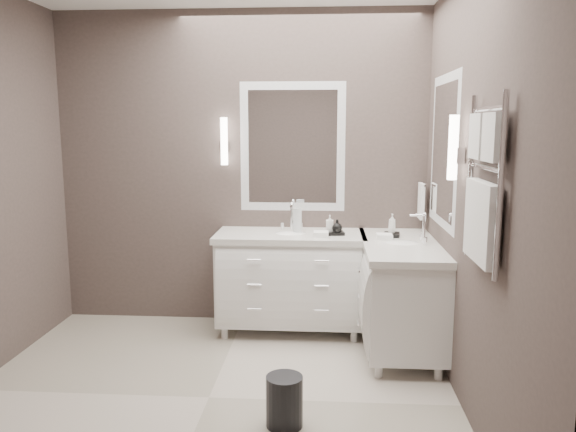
# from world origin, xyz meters

# --- Properties ---
(floor) EXTENTS (3.20, 3.00, 0.01)m
(floor) POSITION_xyz_m (0.00, 0.00, -0.01)
(floor) COLOR beige
(floor) RESTS_ON ground
(wall_back) EXTENTS (3.20, 0.01, 2.70)m
(wall_back) POSITION_xyz_m (0.00, 1.50, 1.35)
(wall_back) COLOR #473C39
(wall_back) RESTS_ON floor
(wall_front) EXTENTS (3.20, 0.01, 2.70)m
(wall_front) POSITION_xyz_m (0.00, -1.50, 1.35)
(wall_front) COLOR #473C39
(wall_front) RESTS_ON floor
(wall_right) EXTENTS (0.01, 3.00, 2.70)m
(wall_right) POSITION_xyz_m (1.60, 0.00, 1.35)
(wall_right) COLOR #473C39
(wall_right) RESTS_ON floor
(vanity_back) EXTENTS (1.24, 0.59, 0.97)m
(vanity_back) POSITION_xyz_m (0.45, 1.23, 0.49)
(vanity_back) COLOR white
(vanity_back) RESTS_ON floor
(vanity_right) EXTENTS (0.59, 1.24, 0.97)m
(vanity_right) POSITION_xyz_m (1.33, 0.90, 0.49)
(vanity_right) COLOR white
(vanity_right) RESTS_ON floor
(mirror_back) EXTENTS (0.90, 0.02, 1.10)m
(mirror_back) POSITION_xyz_m (0.45, 1.49, 1.55)
(mirror_back) COLOR white
(mirror_back) RESTS_ON wall_back
(mirror_right) EXTENTS (0.02, 0.90, 1.10)m
(mirror_right) POSITION_xyz_m (1.59, 0.80, 1.55)
(mirror_right) COLOR white
(mirror_right) RESTS_ON wall_right
(sconce_back) EXTENTS (0.06, 0.06, 0.40)m
(sconce_back) POSITION_xyz_m (-0.13, 1.43, 1.59)
(sconce_back) COLOR white
(sconce_back) RESTS_ON wall_back
(sconce_right) EXTENTS (0.06, 0.06, 0.40)m
(sconce_right) POSITION_xyz_m (1.53, 0.22, 1.59)
(sconce_right) COLOR white
(sconce_right) RESTS_ON wall_right
(towel_bar_corner) EXTENTS (0.03, 0.22, 0.30)m
(towel_bar_corner) POSITION_xyz_m (1.54, 1.36, 1.12)
(towel_bar_corner) COLOR white
(towel_bar_corner) RESTS_ON wall_right
(towel_ladder) EXTENTS (0.06, 0.58, 0.90)m
(towel_ladder) POSITION_xyz_m (1.55, -0.40, 1.39)
(towel_ladder) COLOR white
(towel_ladder) RESTS_ON wall_right
(waste_bin) EXTENTS (0.28, 0.28, 0.30)m
(waste_bin) POSITION_xyz_m (0.51, -0.30, 0.15)
(waste_bin) COLOR black
(waste_bin) RESTS_ON floor
(amenity_tray_back) EXTENTS (0.19, 0.15, 0.03)m
(amenity_tray_back) POSITION_xyz_m (0.80, 1.19, 0.86)
(amenity_tray_back) COLOR black
(amenity_tray_back) RESTS_ON vanity_back
(amenity_tray_right) EXTENTS (0.15, 0.18, 0.02)m
(amenity_tray_right) POSITION_xyz_m (1.27, 1.15, 0.86)
(amenity_tray_right) COLOR black
(amenity_tray_right) RESTS_ON vanity_right
(water_bottle) EXTENTS (0.09, 0.09, 0.21)m
(water_bottle) POSITION_xyz_m (0.51, 1.22, 0.96)
(water_bottle) COLOR silver
(water_bottle) RESTS_ON vanity_back
(soap_bottle_a) EXTENTS (0.06, 0.06, 0.13)m
(soap_bottle_a) POSITION_xyz_m (0.77, 1.21, 0.94)
(soap_bottle_a) COLOR white
(soap_bottle_a) RESTS_ON amenity_tray_back
(soap_bottle_b) EXTENTS (0.08, 0.08, 0.11)m
(soap_bottle_b) POSITION_xyz_m (0.83, 1.16, 0.93)
(soap_bottle_b) COLOR black
(soap_bottle_b) RESTS_ON amenity_tray_back
(soap_bottle_c) EXTENTS (0.07, 0.07, 0.16)m
(soap_bottle_c) POSITION_xyz_m (1.27, 1.15, 0.95)
(soap_bottle_c) COLOR white
(soap_bottle_c) RESTS_ON amenity_tray_right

